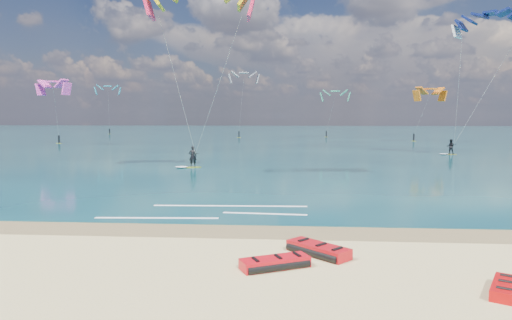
{
  "coord_description": "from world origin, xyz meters",
  "views": [
    {
      "loc": [
        3.89,
        -15.56,
        4.8
      ],
      "look_at": [
        2.2,
        8.0,
        2.51
      ],
      "focal_mm": 32.0,
      "sensor_mm": 36.0,
      "label": 1
    }
  ],
  "objects_px": {
    "packed_kite_right": "(506,294)",
    "kitesurfer_far": "(472,77)",
    "packed_kite_left": "(275,268)",
    "packed_kite_mid": "(318,255)",
    "kitesurfer_main": "(196,70)"
  },
  "relations": [
    {
      "from": "packed_kite_right",
      "to": "packed_kite_left",
      "type": "bearing_deg",
      "value": 104.14
    },
    {
      "from": "packed_kite_right",
      "to": "kitesurfer_main",
      "type": "height_order",
      "value": "kitesurfer_main"
    },
    {
      "from": "kitesurfer_main",
      "to": "packed_kite_right",
      "type": "bearing_deg",
      "value": -84.63
    },
    {
      "from": "packed_kite_mid",
      "to": "kitesurfer_main",
      "type": "distance_m",
      "value": 25.89
    },
    {
      "from": "packed_kite_left",
      "to": "kitesurfer_main",
      "type": "relative_size",
      "value": 0.15
    },
    {
      "from": "packed_kite_right",
      "to": "kitesurfer_main",
      "type": "relative_size",
      "value": 0.12
    },
    {
      "from": "packed_kite_right",
      "to": "kitesurfer_far",
      "type": "xyz_separation_m",
      "value": [
        15.27,
        42.86,
        9.25
      ]
    },
    {
      "from": "packed_kite_mid",
      "to": "kitesurfer_far",
      "type": "relative_size",
      "value": 0.14
    },
    {
      "from": "kitesurfer_far",
      "to": "kitesurfer_main",
      "type": "bearing_deg",
      "value": -152.2
    },
    {
      "from": "packed_kite_right",
      "to": "kitesurfer_far",
      "type": "bearing_deg",
      "value": 9.34
    },
    {
      "from": "packed_kite_left",
      "to": "packed_kite_mid",
      "type": "distance_m",
      "value": 2.08
    },
    {
      "from": "packed_kite_left",
      "to": "packed_kite_mid",
      "type": "height_order",
      "value": "packed_kite_mid"
    },
    {
      "from": "packed_kite_mid",
      "to": "kitesurfer_far",
      "type": "bearing_deg",
      "value": 106.2
    },
    {
      "from": "packed_kite_right",
      "to": "kitesurfer_far",
      "type": "relative_size",
      "value": 0.11
    },
    {
      "from": "kitesurfer_main",
      "to": "packed_kite_mid",
      "type": "bearing_deg",
      "value": -91.26
    }
  ]
}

